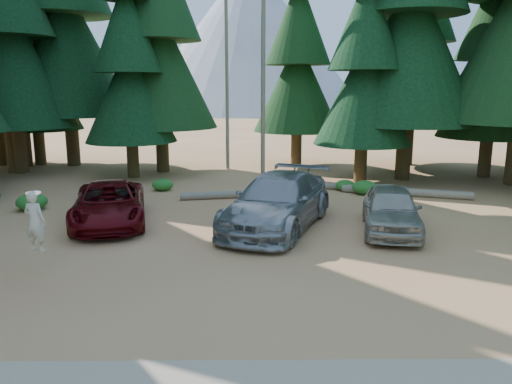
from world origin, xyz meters
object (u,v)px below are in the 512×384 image
silver_minivan_right (391,209)px  log_left (233,194)px  silver_minivan_center (278,202)px  log_right (406,192)px  log_mid (353,187)px  red_pickup (109,204)px  frisbee_player (35,221)px

silver_minivan_right → log_left: silver_minivan_right is taller
silver_minivan_center → log_right: (5.87, 4.93, -0.72)m
silver_minivan_right → log_left: 7.41m
silver_minivan_right → log_right: 5.86m
silver_minivan_center → log_mid: (3.84, 6.28, -0.75)m
red_pickup → log_left: 5.81m
silver_minivan_center → log_mid: size_ratio=1.70×
silver_minivan_right → log_right: bearing=79.3°
red_pickup → frisbee_player: bearing=-109.7°
log_right → log_left: bearing=-158.7°
red_pickup → frisbee_player: (-0.58, -4.56, 0.63)m
frisbee_player → log_left: size_ratio=0.36×
silver_minivan_center → log_right: silver_minivan_center is taller
log_mid → log_right: log_right is taller
silver_minivan_center → log_right: bearing=62.0°
silver_minivan_center → log_left: 4.92m
silver_minivan_center → frisbee_player: (-6.41, -4.02, 0.45)m
log_right → red_pickup: bearing=-140.9°
log_mid → silver_minivan_center: bearing=-113.9°
silver_minivan_center → log_left: size_ratio=1.38×
frisbee_player → log_left: frisbee_player is taller
frisbee_player → silver_minivan_center: bearing=-133.4°
frisbee_player → log_mid: size_ratio=0.44×
red_pickup → log_mid: red_pickup is taller
silver_minivan_center → log_left: silver_minivan_center is taller
log_mid → log_right: (2.04, -1.35, 0.03)m
silver_minivan_center → log_right: 7.70m
silver_minivan_center → log_left: (-1.68, 4.56, -0.74)m
silver_minivan_center → log_left: bearing=132.2°
silver_minivan_right → log_left: bearing=148.0°
log_left → log_mid: size_ratio=1.23×
silver_minivan_right → log_mid: bearing=100.0°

